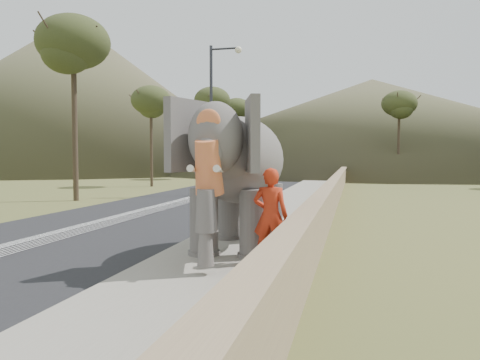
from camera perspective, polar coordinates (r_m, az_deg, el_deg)
name	(u,v)px	position (r m, az deg, el deg)	size (l,w,h in m)	color
ground	(185,300)	(7.43, -6.68, -14.33)	(160.00, 160.00, 0.00)	olive
road	(154,212)	(18.37, -10.40, -3.83)	(7.00, 120.00, 0.03)	black
median	(154,209)	(18.36, -10.40, -3.54)	(0.35, 120.00, 0.22)	black
walkway	(283,214)	(16.95, 5.25, -4.17)	(3.00, 120.00, 0.15)	#9E9687
parapet	(330,202)	(16.74, 10.86, -2.67)	(0.30, 120.00, 1.10)	tan
lamppost	(217,105)	(25.23, -2.86, 9.15)	(1.76, 0.36, 8.00)	#313236
signboard	(220,165)	(24.94, -2.49, 1.79)	(0.60, 0.08, 2.40)	#2D2D33
hill_left	(73,95)	(74.26, -19.66, 9.73)	(60.00, 60.00, 22.00)	brown
hill_far	(372,124)	(76.82, 15.74, 6.57)	(80.00, 80.00, 14.00)	brown
elephant_and_man	(240,179)	(10.39, 0.01, 0.09)	(2.35, 4.24, 3.07)	slate
motorcyclist	(252,178)	(28.86, 1.46, 0.21)	(1.46, 1.77, 1.91)	#99130D
trees	(329,130)	(34.83, 10.84, 6.02)	(47.82, 42.75, 9.05)	#473828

